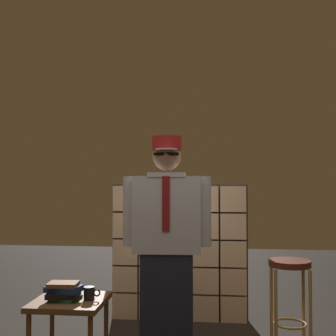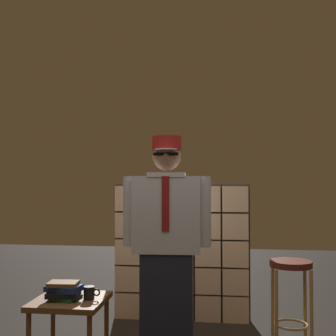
% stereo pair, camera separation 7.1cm
% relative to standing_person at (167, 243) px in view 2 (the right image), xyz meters
% --- Properties ---
extents(glass_block_wall, '(1.37, 0.10, 1.37)m').
position_rel_standing_person_xyz_m(glass_block_wall, '(0.01, 1.00, -0.24)').
color(glass_block_wall, '#E0B78C').
rests_on(glass_block_wall, ground).
extents(standing_person, '(0.69, 0.30, 1.73)m').
position_rel_standing_person_xyz_m(standing_person, '(0.00, 0.00, 0.00)').
color(standing_person, '#1E2333').
rests_on(standing_person, ground).
extents(bar_stool, '(0.34, 0.34, 0.73)m').
position_rel_standing_person_xyz_m(bar_stool, '(0.98, 0.31, -0.35)').
color(bar_stool, '#592319').
rests_on(bar_stool, ground).
extents(side_table, '(0.52, 0.52, 0.50)m').
position_rel_standing_person_xyz_m(side_table, '(-0.70, -0.19, -0.46)').
color(side_table, brown).
rests_on(side_table, ground).
extents(book_stack, '(0.27, 0.22, 0.13)m').
position_rel_standing_person_xyz_m(book_stack, '(-0.74, -0.23, -0.33)').
color(book_stack, '#1E592D').
rests_on(book_stack, side_table).
extents(coffee_mug, '(0.13, 0.08, 0.09)m').
position_rel_standing_person_xyz_m(coffee_mug, '(-0.55, -0.20, -0.35)').
color(coffee_mug, black).
rests_on(coffee_mug, side_table).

